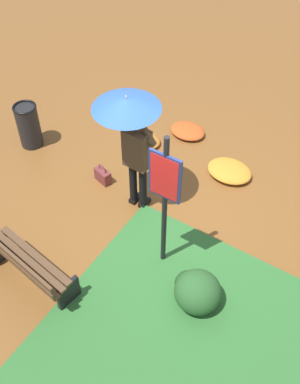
# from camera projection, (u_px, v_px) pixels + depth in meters

# --- Properties ---
(ground_plane) EXTENTS (18.00, 18.00, 0.00)m
(ground_plane) POSITION_uv_depth(u_px,v_px,m) (150.00, 214.00, 7.38)
(ground_plane) COLOR brown
(person_with_umbrella) EXTENTS (0.96, 0.96, 2.04)m
(person_with_umbrella) POSITION_uv_depth(u_px,v_px,m) (131.00, 126.00, 6.44)
(person_with_umbrella) COLOR black
(person_with_umbrella) RESTS_ON ground_plane
(info_sign_post) EXTENTS (0.44, 0.07, 2.30)m
(info_sign_post) POSITION_uv_depth(u_px,v_px,m) (165.00, 191.00, 5.73)
(info_sign_post) COLOR black
(info_sign_post) RESTS_ON ground_plane
(handbag) EXTENTS (0.33, 0.22, 0.37)m
(handbag) POSITION_uv_depth(u_px,v_px,m) (103.00, 176.00, 7.80)
(handbag) COLOR brown
(handbag) RESTS_ON ground_plane
(park_bench) EXTENTS (1.40, 0.57, 0.75)m
(park_bench) POSITION_uv_depth(u_px,v_px,m) (28.00, 266.00, 6.22)
(park_bench) COLOR black
(park_bench) RESTS_ON ground_plane
(trash_bin) EXTENTS (0.42, 0.42, 0.83)m
(trash_bin) POSITION_uv_depth(u_px,v_px,m) (29.00, 125.00, 8.26)
(trash_bin) COLOR black
(trash_bin) RESTS_ON ground_plane
(shrub_cluster) EXTENTS (0.68, 0.62, 0.56)m
(shrub_cluster) POSITION_uv_depth(u_px,v_px,m) (196.00, 290.00, 6.13)
(shrub_cluster) COLOR #285628
(shrub_cluster) RESTS_ON ground_plane
(leaf_pile_near_person) EXTENTS (0.66, 0.53, 0.15)m
(leaf_pile_near_person) POSITION_uv_depth(u_px,v_px,m) (188.00, 131.00, 8.70)
(leaf_pile_near_person) COLOR #B74C1E
(leaf_pile_near_person) RESTS_ON ground_plane
(leaf_pile_by_bench) EXTENTS (0.77, 0.62, 0.17)m
(leaf_pile_by_bench) POSITION_uv_depth(u_px,v_px,m) (229.00, 171.00, 7.94)
(leaf_pile_by_bench) COLOR #C68428
(leaf_pile_by_bench) RESTS_ON ground_plane
(leaf_pile_far_path) EXTENTS (0.58, 0.47, 0.13)m
(leaf_pile_far_path) POSITION_uv_depth(u_px,v_px,m) (145.00, 140.00, 8.53)
(leaf_pile_far_path) COLOR #A86023
(leaf_pile_far_path) RESTS_ON ground_plane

